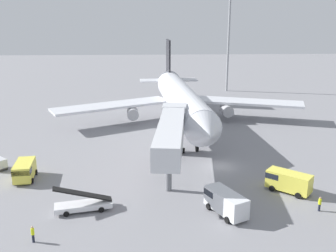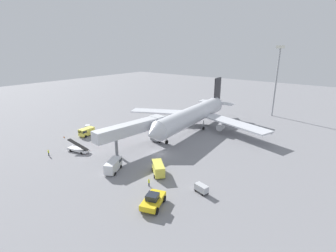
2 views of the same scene
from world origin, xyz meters
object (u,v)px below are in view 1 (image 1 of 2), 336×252
object	(u,v)px
ground_crew_worker_foreground	(320,204)
ground_crew_worker_midground	(33,234)
airplane_at_gate	(181,99)
apron_light_mast	(229,23)
belt_loader_truck	(83,204)
service_van_near_left	(288,181)
jet_bridge	(172,132)
service_van_rear_left	(225,201)
service_van_outer_left	(24,170)

from	to	relation	value
ground_crew_worker_foreground	ground_crew_worker_midground	world-z (taller)	ground_crew_worker_foreground
airplane_at_gate	apron_light_mast	bearing A→B (deg)	65.09
belt_loader_truck	apron_light_mast	xyz separation A→B (m)	(27.59, 64.84, 16.89)
ground_crew_worker_foreground	ground_crew_worker_midground	size ratio (longest dim) A/B	1.01
airplane_at_gate	service_van_near_left	size ratio (longest dim) A/B	9.38
apron_light_mast	airplane_at_gate	bearing A→B (deg)	-114.91
jet_bridge	ground_crew_worker_foreground	size ratio (longest dim) A/B	12.73
airplane_at_gate	service_van_rear_left	size ratio (longest dim) A/B	8.67
jet_bridge	service_van_rear_left	distance (m)	13.13
jet_bridge	ground_crew_worker_midground	world-z (taller)	jet_bridge
service_van_near_left	ground_crew_worker_foreground	world-z (taller)	service_van_near_left
service_van_rear_left	service_van_near_left	xyz separation A→B (m)	(8.19, 4.77, -0.01)
service_van_near_left	belt_loader_truck	bearing A→B (deg)	-171.20
service_van_outer_left	ground_crew_worker_foreground	xyz separation A→B (m)	(33.16, -9.54, -0.43)
belt_loader_truck	service_van_outer_left	size ratio (longest dim) A/B	1.32
service_van_outer_left	ground_crew_worker_foreground	world-z (taller)	service_van_outer_left
ground_crew_worker_foreground	apron_light_mast	size ratio (longest dim) A/B	0.06
belt_loader_truck	service_van_near_left	bearing A→B (deg)	8.80
jet_bridge	belt_loader_truck	world-z (taller)	jet_bridge
ground_crew_worker_midground	apron_light_mast	size ratio (longest dim) A/B	0.06
airplane_at_gate	ground_crew_worker_midground	xyz separation A→B (m)	(-16.37, -38.71, -3.84)
jet_bridge	ground_crew_worker_midground	xyz separation A→B (m)	(-13.40, -16.00, -4.55)
service_van_near_left	service_van_outer_left	bearing A→B (deg)	171.43
ground_crew_worker_foreground	belt_loader_truck	bearing A→B (deg)	177.06
airplane_at_gate	jet_bridge	bearing A→B (deg)	-97.48
belt_loader_truck	apron_light_mast	size ratio (longest dim) A/B	0.24
airplane_at_gate	service_van_rear_left	bearing A→B (deg)	-86.85
ground_crew_worker_midground	apron_light_mast	distance (m)	78.95
jet_bridge	apron_light_mast	xyz separation A→B (m)	(17.77, 54.56, 12.24)
service_van_rear_left	service_van_near_left	world-z (taller)	service_van_rear_left
service_van_outer_left	apron_light_mast	size ratio (longest dim) A/B	0.18
ground_crew_worker_midground	airplane_at_gate	bearing A→B (deg)	67.07
airplane_at_gate	service_van_outer_left	bearing A→B (deg)	-130.78
service_van_near_left	jet_bridge	bearing A→B (deg)	152.71
jet_bridge	service_van_rear_left	bearing A→B (deg)	-67.10
jet_bridge	service_van_near_left	xyz separation A→B (m)	(13.05, -6.73, -4.06)
ground_crew_worker_midground	apron_light_mast	world-z (taller)	apron_light_mast
service_van_outer_left	airplane_at_gate	bearing A→B (deg)	49.22
belt_loader_truck	ground_crew_worker_foreground	world-z (taller)	belt_loader_truck
airplane_at_gate	ground_crew_worker_midground	size ratio (longest dim) A/B	29.72
airplane_at_gate	service_van_rear_left	xyz separation A→B (m)	(1.88, -34.21, -3.34)
service_van_rear_left	jet_bridge	bearing A→B (deg)	112.90
airplane_at_gate	ground_crew_worker_midground	bearing A→B (deg)	-112.93
airplane_at_gate	service_van_near_left	distance (m)	31.29
service_van_outer_left	service_van_near_left	bearing A→B (deg)	-8.57
service_van_near_left	apron_light_mast	world-z (taller)	apron_light_mast
ground_crew_worker_midground	belt_loader_truck	bearing A→B (deg)	58.00
service_van_rear_left	apron_light_mast	bearing A→B (deg)	78.94
belt_loader_truck	ground_crew_worker_midground	world-z (taller)	belt_loader_truck
service_van_near_left	apron_light_mast	bearing A→B (deg)	85.59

